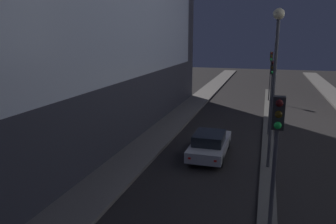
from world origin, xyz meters
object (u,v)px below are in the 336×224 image
at_px(traffic_light_mid, 272,81).
at_px(street_lamp, 275,62).
at_px(traffic_light_near, 276,146).
at_px(car_left_lane, 210,144).
at_px(traffic_light_far, 271,65).

xyz_separation_m(traffic_light_mid, street_lamp, (0.00, -5.91, 1.72)).
xyz_separation_m(traffic_light_near, traffic_light_mid, (0.00, 13.58, 0.00)).
xyz_separation_m(traffic_light_near, street_lamp, (0.00, 7.67, 1.72)).
distance_m(traffic_light_mid, car_left_lane, 6.62).
bearing_deg(traffic_light_far, street_lamp, -90.00).
bearing_deg(street_lamp, traffic_light_near, -90.00).
bearing_deg(traffic_light_mid, car_left_lane, -123.17).
bearing_deg(traffic_light_mid, traffic_light_near, -90.00).
xyz_separation_m(street_lamp, car_left_lane, (-3.21, 1.00, -4.80)).
height_order(traffic_light_far, street_lamp, street_lamp).
xyz_separation_m(traffic_light_mid, car_left_lane, (-3.21, -4.91, -3.08)).
relative_size(traffic_light_mid, street_lamp, 0.64).
bearing_deg(traffic_light_far, traffic_light_near, -90.00).
bearing_deg(traffic_light_far, car_left_lane, -100.29).
bearing_deg(traffic_light_near, traffic_light_mid, 90.00).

